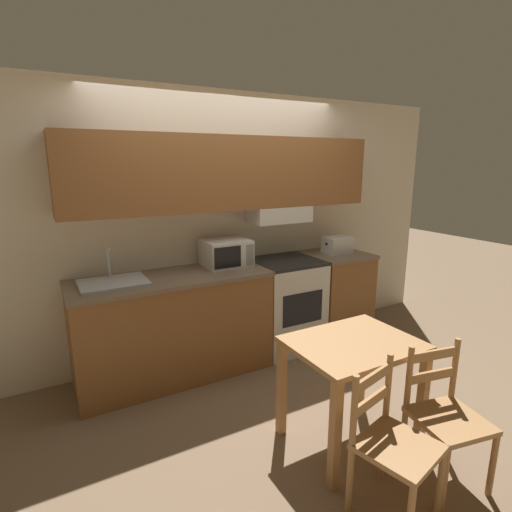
{
  "coord_description": "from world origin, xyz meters",
  "views": [
    {
      "loc": [
        -1.62,
        -3.57,
        1.89
      ],
      "look_at": [
        0.05,
        -0.57,
        1.08
      ],
      "focal_mm": 28.0,
      "sensor_mm": 36.0,
      "label": 1
    }
  ],
  "objects_px": {
    "toaster": "(337,245)",
    "dining_table": "(352,360)",
    "sink_basin": "(113,282)",
    "chair_left_of_table": "(391,444)",
    "microwave": "(226,253)",
    "stove_range": "(285,304)",
    "chair_right_of_table": "(445,416)"
  },
  "relations": [
    {
      "from": "toaster",
      "to": "sink_basin",
      "type": "relative_size",
      "value": 0.57
    },
    {
      "from": "stove_range",
      "to": "sink_basin",
      "type": "distance_m",
      "value": 1.73
    },
    {
      "from": "sink_basin",
      "to": "microwave",
      "type": "bearing_deg",
      "value": 5.74
    },
    {
      "from": "sink_basin",
      "to": "dining_table",
      "type": "height_order",
      "value": "sink_basin"
    },
    {
      "from": "stove_range",
      "to": "microwave",
      "type": "relative_size",
      "value": 2.2
    },
    {
      "from": "stove_range",
      "to": "chair_left_of_table",
      "type": "distance_m",
      "value": 2.09
    },
    {
      "from": "stove_range",
      "to": "microwave",
      "type": "bearing_deg",
      "value": 170.55
    },
    {
      "from": "stove_range",
      "to": "dining_table",
      "type": "bearing_deg",
      "value": -105.95
    },
    {
      "from": "microwave",
      "to": "chair_right_of_table",
      "type": "xyz_separation_m",
      "value": [
        0.46,
        -2.08,
        -0.64
      ]
    },
    {
      "from": "dining_table",
      "to": "chair_left_of_table",
      "type": "relative_size",
      "value": 0.99
    },
    {
      "from": "dining_table",
      "to": "chair_right_of_table",
      "type": "bearing_deg",
      "value": -64.27
    },
    {
      "from": "stove_range",
      "to": "chair_left_of_table",
      "type": "relative_size",
      "value": 1.12
    },
    {
      "from": "stove_range",
      "to": "dining_table",
      "type": "distance_m",
      "value": 1.51
    },
    {
      "from": "microwave",
      "to": "sink_basin",
      "type": "relative_size",
      "value": 0.8
    },
    {
      "from": "dining_table",
      "to": "chair_left_of_table",
      "type": "distance_m",
      "value": 0.61
    },
    {
      "from": "toaster",
      "to": "chair_right_of_table",
      "type": "height_order",
      "value": "toaster"
    },
    {
      "from": "microwave",
      "to": "chair_right_of_table",
      "type": "distance_m",
      "value": 2.22
    },
    {
      "from": "toaster",
      "to": "dining_table",
      "type": "relative_size",
      "value": 0.36
    },
    {
      "from": "toaster",
      "to": "microwave",
      "type": "bearing_deg",
      "value": 175.47
    },
    {
      "from": "dining_table",
      "to": "stove_range",
      "type": "bearing_deg",
      "value": 74.05
    },
    {
      "from": "microwave",
      "to": "chair_right_of_table",
      "type": "bearing_deg",
      "value": -77.59
    },
    {
      "from": "chair_left_of_table",
      "to": "chair_right_of_table",
      "type": "bearing_deg",
      "value": -12.06
    },
    {
      "from": "microwave",
      "to": "chair_left_of_table",
      "type": "relative_size",
      "value": 0.51
    },
    {
      "from": "microwave",
      "to": "dining_table",
      "type": "height_order",
      "value": "microwave"
    },
    {
      "from": "toaster",
      "to": "dining_table",
      "type": "height_order",
      "value": "toaster"
    },
    {
      "from": "chair_left_of_table",
      "to": "chair_right_of_table",
      "type": "distance_m",
      "value": 0.46
    },
    {
      "from": "microwave",
      "to": "toaster",
      "type": "relative_size",
      "value": 1.41
    },
    {
      "from": "dining_table",
      "to": "chair_right_of_table",
      "type": "relative_size",
      "value": 0.99
    },
    {
      "from": "sink_basin",
      "to": "chair_left_of_table",
      "type": "height_order",
      "value": "sink_basin"
    },
    {
      "from": "microwave",
      "to": "toaster",
      "type": "distance_m",
      "value": 1.28
    },
    {
      "from": "dining_table",
      "to": "chair_left_of_table",
      "type": "xyz_separation_m",
      "value": [
        -0.21,
        -0.54,
        -0.19
      ]
    },
    {
      "from": "stove_range",
      "to": "toaster",
      "type": "distance_m",
      "value": 0.86
    }
  ]
}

